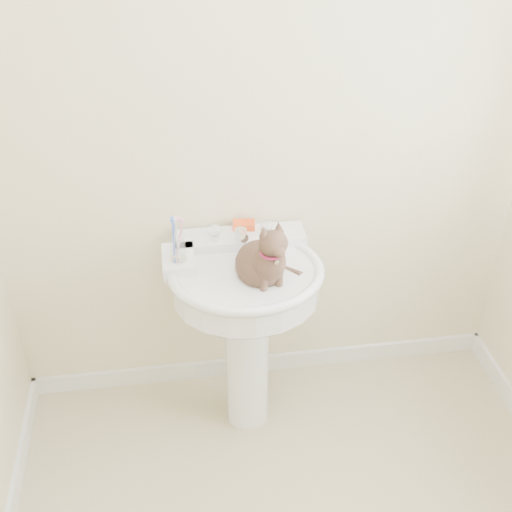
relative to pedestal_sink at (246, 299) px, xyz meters
name	(u,v)px	position (x,y,z in m)	size (l,w,h in m)	color
wall_back	(266,132)	(0.12, 0.29, 0.58)	(2.20, 0.00, 2.50)	beige
baseboard_back	(264,363)	(0.12, 0.28, -0.63)	(2.20, 0.02, 0.09)	white
pedestal_sink	(246,299)	(0.00, 0.00, 0.00)	(0.62, 0.61, 0.85)	white
faucet	(241,231)	(0.00, 0.15, 0.23)	(0.28, 0.12, 0.14)	silver
soap_bar	(244,225)	(0.03, 0.24, 0.20)	(0.09, 0.06, 0.03)	#E04617
toothbrush_cup	(178,249)	(-0.25, 0.05, 0.23)	(0.07, 0.07, 0.19)	silver
cat	(263,262)	(0.06, -0.06, 0.22)	(0.21, 0.26, 0.38)	brown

